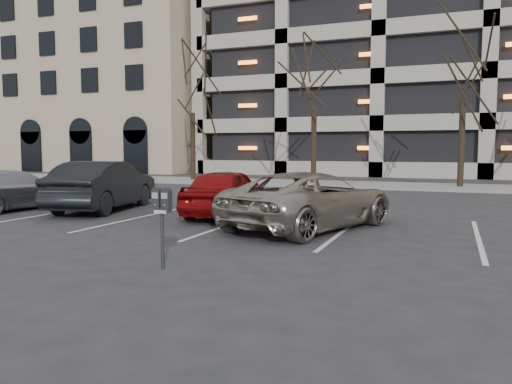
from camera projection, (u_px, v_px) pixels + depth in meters
The scene contains 12 objects.
ground at pixel (249, 244), 9.75m from camera, with size 140.00×140.00×0.00m, color #28282B.
sidewalk at pixel (372, 185), 24.57m from camera, with size 80.00×4.00×0.12m, color gray.
stall_lines at pixel (232, 224), 12.39m from camera, with size 16.90×5.20×0.00m.
office_building at pixel (95, 89), 47.07m from camera, with size 26.00×16.20×15.00m.
tree_a at pixel (192, 70), 27.70m from camera, with size 3.77×3.77×8.57m.
tree_b at pixel (315, 57), 25.11m from camera, with size 3.93×3.93×8.94m.
tree_c at pixel (465, 50), 22.56m from camera, with size 3.84×3.84×8.72m.
parking_meter at pixel (162, 208), 7.67m from camera, with size 0.32×0.13×1.25m.
suv_silver at pixel (311, 200), 11.66m from camera, with size 3.68×5.24×1.33m.
car_red at pixel (227, 192), 13.80m from camera, with size 1.57×3.89×1.33m, color #9B0E10.
car_dark at pixel (104, 186), 15.10m from camera, with size 1.58×4.52×1.49m, color black.
car_silver at pixel (12, 190), 15.20m from camera, with size 1.72×4.22×1.22m, color #ABAEB3.
Camera 1 is at (3.66, -8.90, 1.87)m, focal length 35.00 mm.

